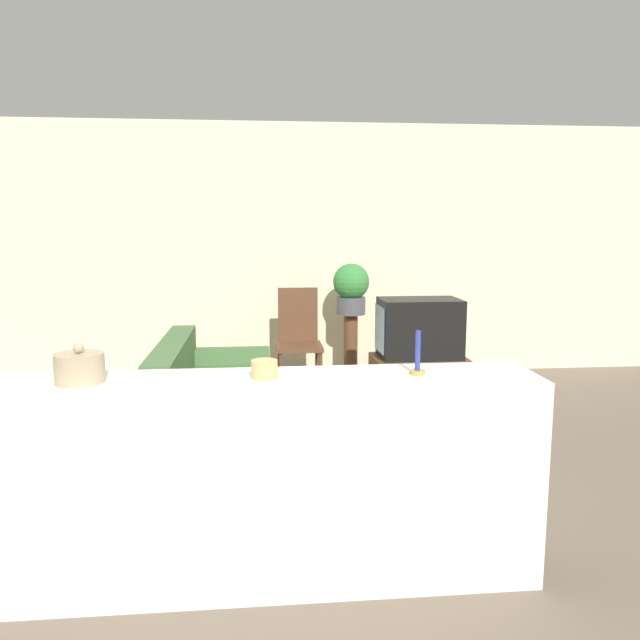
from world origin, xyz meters
name	(u,v)px	position (x,y,z in m)	size (l,w,h in m)	color
ground_plane	(266,519)	(0.00, 0.00, 0.00)	(14.00, 14.00, 0.00)	#756656
wall_back	(260,252)	(0.00, 3.43, 1.35)	(9.00, 0.06, 2.70)	beige
couch	(211,403)	(-0.40, 1.43, 0.27)	(0.85, 1.64, 0.75)	#476B3D
tv_stand	(418,386)	(1.33, 1.79, 0.26)	(0.79, 0.46, 0.52)	brown
television	(419,328)	(1.33, 1.79, 0.77)	(0.68, 0.44, 0.50)	black
wooden_chair	(299,336)	(0.37, 2.75, 0.55)	(0.44, 0.44, 1.02)	brown
plant_stand	(351,349)	(0.92, 2.96, 0.36)	(0.14, 0.14, 0.73)	brown
potted_plant	(351,287)	(0.92, 2.96, 1.01)	(0.37, 0.37, 0.52)	#4C4C51
foreground_counter	(266,481)	(0.00, -0.59, 0.48)	(2.49, 0.44, 0.97)	white
decorative_bowl	(80,368)	(-0.80, -0.59, 1.03)	(0.21, 0.21, 0.18)	tan
candle_jar	(264,369)	(0.00, -0.59, 1.01)	(0.12, 0.12, 0.08)	tan
candlestick	(418,361)	(0.70, -0.59, 1.03)	(0.07, 0.07, 0.20)	#B7933D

